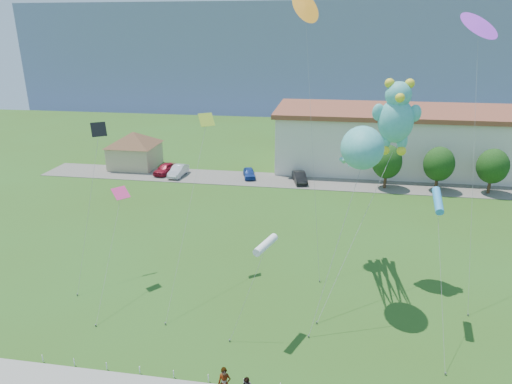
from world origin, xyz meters
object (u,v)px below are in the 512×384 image
pedestrian_left (224,383)px  parked_car_red (165,169)px  pavilion (134,146)px  parked_car_silver (178,171)px  parked_car_blue (249,173)px  warehouse (501,142)px  teddy_bear_kite (396,115)px  octopus_kite (360,155)px  parked_car_black (300,177)px

pedestrian_left → parked_car_red: (-16.82, 37.65, -0.26)m
pavilion → parked_car_red: size_ratio=2.20×
pavilion → pedestrian_left: bearing=-61.2°
parked_car_silver → parked_car_blue: parked_car_silver is taller
parked_car_red → warehouse: bearing=22.5°
parked_car_red → teddy_bear_kite: size_ratio=0.27×
pedestrian_left → parked_car_blue: pedestrian_left is taller
pavilion → pedestrian_left: size_ratio=4.94×
parked_car_red → octopus_kite: size_ratio=0.33×
octopus_kite → warehouse: bearing=58.6°
warehouse → pedestrian_left: (-27.82, -46.37, -3.09)m
pedestrian_left → parked_car_red: pedestrian_left is taller
parked_car_silver → parked_car_black: parked_car_silver is taller
parked_car_silver → parked_car_blue: bearing=8.6°
parked_car_red → pavilion: bearing=164.5°
parked_car_red → parked_car_blue: (11.47, 0.19, -0.10)m
pavilion → pedestrian_left: (22.18, -40.37, -1.99)m
warehouse → parked_car_blue: warehouse is taller
pedestrian_left → pavilion: bearing=113.4°
pavilion → parked_car_silver: size_ratio=2.13×
parked_car_red → teddy_bear_kite: (26.18, -22.65, 11.91)m
pedestrian_left → parked_car_blue: 38.21m
octopus_kite → parked_car_blue: bearing=115.2°
parked_car_silver → teddy_bear_kite: bearing=-38.7°
pavilion → parked_car_silver: bearing=-24.3°
pavilion → parked_car_blue: 17.18m
parked_car_silver → warehouse: bearing=16.0°
parked_car_black → teddy_bear_kite: size_ratio=0.27×
pavilion → teddy_bear_kite: (31.54, -25.37, 9.66)m
octopus_kite → teddy_bear_kite: bearing=50.2°
parked_car_black → parked_car_silver: bearing=165.4°
warehouse → parked_car_silver: (-42.61, -9.34, -3.35)m
parked_car_black → pedestrian_left: bearing=-106.2°
pedestrian_left → parked_car_black: size_ratio=0.46×
parked_car_silver → octopus_kite: (21.62, -25.06, 9.71)m
parked_car_blue → octopus_kite: octopus_kite is taller
pedestrian_left → teddy_bear_kite: teddy_bear_kite is taller
warehouse → octopus_kite: size_ratio=4.81×
teddy_bear_kite → parked_car_silver: bearing=137.6°
warehouse → parked_car_silver: 43.75m
parked_car_blue → parked_car_black: parked_car_black is taller
parked_car_silver → parked_car_black: bearing=3.3°
pedestrian_left → octopus_kite: size_ratio=0.15×
parked_car_silver → parked_car_blue: 9.47m
warehouse → teddy_bear_kite: teddy_bear_kite is taller
warehouse → parked_car_black: 28.34m
warehouse → parked_car_blue: 34.43m
parked_car_red → parked_car_blue: parked_car_red is taller
warehouse → octopus_kite: octopus_kite is taller
parked_car_silver → octopus_kite: bearing=-45.5°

